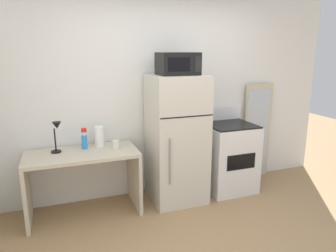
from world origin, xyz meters
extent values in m
cube|color=white|center=(0.00, 1.70, 1.30)|extent=(5.00, 0.10, 2.60)
cube|color=beige|center=(-1.05, 1.33, 0.73)|extent=(1.25, 0.61, 0.04)
cube|color=beige|center=(-1.66, 1.33, 0.35)|extent=(0.04, 0.61, 0.71)
cube|color=beige|center=(-0.45, 1.33, 0.35)|extent=(0.04, 0.61, 0.71)
cylinder|color=black|center=(-1.32, 1.42, 0.76)|extent=(0.11, 0.11, 0.02)
cylinder|color=black|center=(-1.32, 1.42, 0.90)|extent=(0.02, 0.02, 0.26)
cone|color=black|center=(-1.29, 1.40, 1.07)|extent=(0.10, 0.10, 0.08)
cylinder|color=white|center=(-0.66, 1.35, 0.80)|extent=(0.08, 0.08, 0.09)
cylinder|color=white|center=(-0.83, 1.48, 0.87)|extent=(0.11, 0.11, 0.24)
cylinder|color=#2D8CEA|center=(-1.00, 1.45, 0.83)|extent=(0.06, 0.06, 0.16)
cylinder|color=white|center=(-1.00, 1.45, 0.93)|extent=(0.02, 0.02, 0.04)
cube|color=red|center=(-1.00, 1.44, 0.98)|extent=(0.06, 0.03, 0.04)
cube|color=beige|center=(0.09, 1.31, 0.79)|extent=(0.66, 0.63, 1.59)
cube|color=black|center=(0.09, 1.00, 1.14)|extent=(0.64, 0.00, 0.01)
cylinder|color=gray|center=(-0.12, 0.98, 0.63)|extent=(0.02, 0.02, 0.55)
cube|color=black|center=(0.09, 1.29, 1.72)|extent=(0.46, 0.34, 0.26)
cube|color=black|center=(0.04, 1.12, 1.72)|extent=(0.26, 0.01, 0.15)
cube|color=black|center=(0.27, 1.12, 1.72)|extent=(0.07, 0.01, 0.18)
cube|color=white|center=(0.86, 1.33, 0.45)|extent=(0.64, 0.60, 0.90)
cube|color=black|center=(0.86, 1.33, 0.91)|extent=(0.61, 0.58, 0.02)
cube|color=white|center=(0.86, 1.61, 1.01)|extent=(0.64, 0.04, 0.18)
cube|color=black|center=(0.86, 1.03, 0.50)|extent=(0.41, 0.01, 0.20)
cube|color=#C6B793|center=(1.48, 1.59, 0.70)|extent=(0.44, 0.03, 1.40)
cube|color=#B2BCC6|center=(1.48, 1.57, 0.70)|extent=(0.39, 0.00, 1.26)
camera|label=1|loc=(-1.30, -2.17, 1.87)|focal=33.53mm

